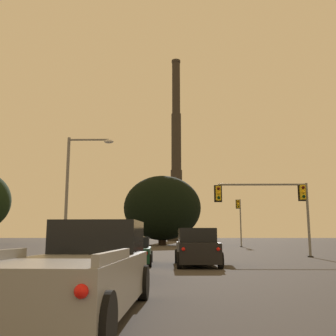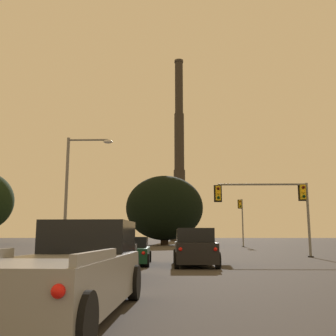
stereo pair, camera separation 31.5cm
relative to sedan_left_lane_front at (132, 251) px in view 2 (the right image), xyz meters
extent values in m
cube|color=#0F3823|center=(0.00, -0.05, -0.14)|extent=(1.99, 4.67, 0.70)
cube|color=black|center=(-0.01, 0.18, 0.48)|extent=(1.71, 2.26, 0.55)
cylinder|color=black|center=(-0.95, 1.81, -0.35)|extent=(0.25, 0.65, 0.64)
cylinder|color=black|center=(0.80, 1.88, -0.35)|extent=(0.25, 0.65, 0.64)
cylinder|color=black|center=(-0.80, -1.99, -0.35)|extent=(0.25, 0.65, 0.64)
cylinder|color=black|center=(0.96, -1.92, -0.35)|extent=(0.25, 0.65, 0.64)
sphere|color=red|center=(-0.62, -2.40, 0.01)|extent=(0.17, 0.17, 0.17)
sphere|color=red|center=(0.82, -2.34, 0.01)|extent=(0.17, 0.17, 0.17)
cube|color=#232328|center=(-0.14, -7.37, 0.02)|extent=(2.00, 4.83, 0.95)
cube|color=black|center=(-0.15, -7.25, 0.84)|extent=(1.83, 2.83, 0.70)
cylinder|color=black|center=(-1.12, -5.46, -0.29)|extent=(0.23, 0.76, 0.76)
cylinder|color=black|center=(0.76, -5.43, -0.29)|extent=(0.23, 0.76, 0.76)
cylinder|color=black|center=(-1.05, -9.31, -0.29)|extent=(0.23, 0.76, 0.76)
cylinder|color=black|center=(0.83, -9.28, -0.29)|extent=(0.23, 0.76, 0.76)
sphere|color=red|center=(-0.88, -9.80, 0.23)|extent=(0.17, 0.17, 0.17)
sphere|color=red|center=(0.68, -9.78, 0.23)|extent=(0.17, 0.17, 0.17)
cube|color=black|center=(3.29, -0.93, 0.02)|extent=(2.02, 4.84, 0.95)
cube|color=black|center=(3.28, -0.81, 0.84)|extent=(1.84, 2.84, 0.70)
cylinder|color=black|center=(2.31, 0.98, -0.29)|extent=(0.24, 0.76, 0.76)
cylinder|color=black|center=(4.19, 1.02, -0.29)|extent=(0.24, 0.76, 0.76)
cylinder|color=black|center=(2.38, -2.87, -0.29)|extent=(0.24, 0.76, 0.76)
cylinder|color=black|center=(4.26, -2.83, -0.29)|extent=(0.24, 0.76, 0.76)
sphere|color=red|center=(2.55, -3.36, 0.23)|extent=(0.17, 0.17, 0.17)
sphere|color=red|center=(4.11, -3.33, 0.23)|extent=(0.17, 0.17, 0.17)
cube|color=gray|center=(0.34, -13.82, -0.01)|extent=(2.20, 5.47, 0.88)
cube|color=black|center=(0.41, -12.07, 0.79)|extent=(1.91, 1.87, 0.72)
cube|color=gray|center=(1.23, -15.24, 0.51)|extent=(0.19, 2.43, 0.16)
cylinder|color=black|center=(-0.56, -11.59, -0.27)|extent=(0.25, 0.81, 0.80)
cylinder|color=black|center=(1.40, -11.66, -0.27)|extent=(0.25, 0.81, 0.80)
cylinder|color=black|center=(1.24, -16.06, -0.27)|extent=(0.25, 0.81, 0.80)
sphere|color=red|center=(1.06, -16.57, 0.19)|extent=(0.17, 0.17, 0.17)
cylinder|color=slate|center=(11.42, 33.56, 2.59)|extent=(0.18, 0.18, 6.53)
cylinder|color=black|center=(11.42, 33.56, -0.62)|extent=(0.40, 0.40, 0.10)
cube|color=yellow|center=(11.13, 33.56, 5.19)|extent=(0.34, 0.34, 1.04)
cube|color=black|center=(11.13, 33.74, 5.19)|extent=(0.58, 0.03, 1.25)
sphere|color=#320504|center=(11.13, 33.37, 5.51)|extent=(0.22, 0.22, 0.22)
sphere|color=#F2AD14|center=(11.13, 33.37, 5.19)|extent=(0.22, 0.22, 0.22)
sphere|color=black|center=(11.13, 33.37, 4.87)|extent=(0.22, 0.22, 0.22)
cylinder|color=slate|center=(11.77, 7.19, 1.96)|extent=(0.18, 0.18, 5.26)
cylinder|color=black|center=(11.77, 7.19, -0.62)|extent=(0.40, 0.40, 0.10)
cube|color=yellow|center=(11.48, 7.19, 3.93)|extent=(0.34, 0.34, 1.04)
cube|color=black|center=(11.48, 7.37, 3.93)|extent=(0.58, 0.03, 1.25)
sphere|color=#320504|center=(11.48, 7.00, 4.25)|extent=(0.22, 0.22, 0.22)
sphere|color=#F2AD14|center=(11.48, 7.00, 3.93)|extent=(0.22, 0.22, 0.22)
sphere|color=black|center=(11.48, 7.00, 3.60)|extent=(0.22, 0.22, 0.22)
cylinder|color=slate|center=(8.58, 7.19, 4.50)|extent=(6.39, 0.14, 0.14)
sphere|color=slate|center=(11.77, 7.19, 4.50)|extent=(0.18, 0.18, 0.18)
cube|color=yellow|center=(5.38, 7.19, 3.86)|extent=(0.34, 0.34, 1.04)
cube|color=black|center=(5.38, 7.37, 3.86)|extent=(0.58, 0.03, 1.25)
sphere|color=#320504|center=(5.38, 7.00, 4.18)|extent=(0.22, 0.22, 0.22)
sphere|color=#F2AD14|center=(5.38, 7.00, 3.86)|extent=(0.22, 0.22, 0.22)
sphere|color=black|center=(5.38, 7.00, 3.53)|extent=(0.22, 0.22, 0.22)
cylinder|color=slate|center=(-4.81, 4.06, 3.29)|extent=(0.20, 0.20, 7.92)
cylinder|color=slate|center=(-3.48, 4.06, 7.11)|extent=(2.65, 0.12, 0.12)
sphere|color=slate|center=(-4.81, 4.06, 7.11)|extent=(0.20, 0.20, 0.20)
ellipsoid|color=silver|center=(-2.16, 4.06, 6.99)|extent=(0.64, 0.36, 0.26)
cylinder|color=#2B2722|center=(3.08, 95.59, 1.02)|extent=(5.51, 5.51, 3.38)
cylinder|color=#332D28|center=(3.08, 95.59, 11.54)|extent=(3.44, 3.44, 17.65)
cylinder|color=#332D28|center=(3.08, 95.59, 29.19)|extent=(2.96, 2.96, 17.65)
cylinder|color=#332D28|center=(3.08, 95.59, 46.84)|extent=(2.48, 2.48, 17.65)
cylinder|color=#38322C|center=(3.08, 95.59, 55.32)|extent=(2.78, 2.78, 0.70)
cylinder|color=black|center=(0.32, 43.20, 0.38)|extent=(1.26, 1.26, 2.09)
ellipsoid|color=black|center=(0.32, 43.20, 5.36)|extent=(12.60, 11.34, 10.50)
camera|label=1|loc=(2.11, -21.20, 0.81)|focal=42.00mm
camera|label=2|loc=(2.42, -21.20, 0.81)|focal=42.00mm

